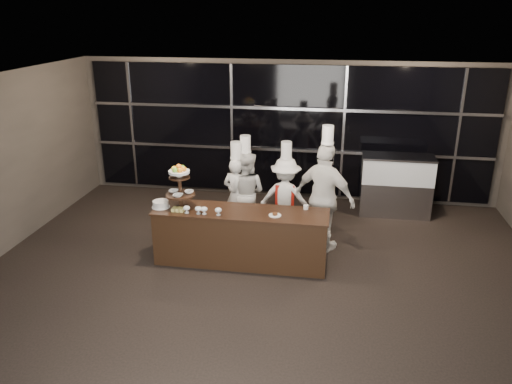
% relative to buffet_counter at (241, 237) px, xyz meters
% --- Properties ---
extents(room, '(10.00, 10.00, 10.00)m').
position_rel_buffet_counter_xyz_m(room, '(0.40, -1.75, 1.03)').
color(room, black).
rests_on(room, ground).
extents(window_wall, '(8.60, 0.10, 2.80)m').
position_rel_buffet_counter_xyz_m(window_wall, '(0.40, 3.19, 1.04)').
color(window_wall, black).
rests_on(window_wall, ground).
extents(buffet_counter, '(2.84, 0.74, 0.92)m').
position_rel_buffet_counter_xyz_m(buffet_counter, '(0.00, 0.00, 0.00)').
color(buffet_counter, black).
rests_on(buffet_counter, ground).
extents(display_stand, '(0.48, 0.48, 0.74)m').
position_rel_buffet_counter_xyz_m(display_stand, '(-1.00, -0.00, 0.87)').
color(display_stand, black).
rests_on(display_stand, buffet_counter).
extents(compotes, '(0.63, 0.11, 0.12)m').
position_rel_buffet_counter_xyz_m(compotes, '(-0.59, -0.22, 0.54)').
color(compotes, silver).
rests_on(compotes, buffet_counter).
extents(layer_cake, '(0.30, 0.30, 0.11)m').
position_rel_buffet_counter_xyz_m(layer_cake, '(-1.33, -0.05, 0.51)').
color(layer_cake, white).
rests_on(layer_cake, buffet_counter).
extents(pastry_squares, '(0.20, 0.13, 0.05)m').
position_rel_buffet_counter_xyz_m(pastry_squares, '(-1.00, -0.17, 0.48)').
color(pastry_squares, '#E0D36D').
rests_on(pastry_squares, buffet_counter).
extents(small_plate, '(0.20, 0.20, 0.05)m').
position_rel_buffet_counter_xyz_m(small_plate, '(0.57, -0.10, 0.47)').
color(small_plate, white).
rests_on(small_plate, buffet_counter).
extents(chef_cup, '(0.08, 0.08, 0.07)m').
position_rel_buffet_counter_xyz_m(chef_cup, '(1.03, 0.25, 0.49)').
color(chef_cup, white).
rests_on(chef_cup, buffet_counter).
extents(display_case, '(1.41, 0.62, 1.24)m').
position_rel_buffet_counter_xyz_m(display_case, '(2.70, 2.55, 0.22)').
color(display_case, '#A5A5AA').
rests_on(display_case, ground).
extents(chef_a, '(0.62, 0.50, 1.77)m').
position_rel_buffet_counter_xyz_m(chef_a, '(-0.30, 1.13, 0.30)').
color(chef_a, silver).
rests_on(chef_a, ground).
extents(chef_b, '(0.86, 0.73, 1.86)m').
position_rel_buffet_counter_xyz_m(chef_b, '(-0.14, 1.22, 0.33)').
color(chef_b, silver).
rests_on(chef_b, ground).
extents(chef_c, '(1.03, 0.66, 1.81)m').
position_rel_buffet_counter_xyz_m(chef_c, '(0.60, 1.14, 0.30)').
color(chef_c, white).
rests_on(chef_c, ground).
extents(chef_d, '(1.21, 0.94, 2.22)m').
position_rel_buffet_counter_xyz_m(chef_d, '(1.32, 0.70, 0.51)').
color(chef_d, white).
rests_on(chef_d, ground).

